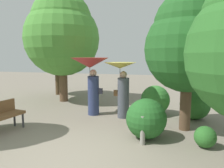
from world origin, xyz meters
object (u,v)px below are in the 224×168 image
person_left (91,71)px  person_right (122,81)px  path_marker_post (143,130)px  tree_mid_left (57,52)px  tree_mid_right (188,42)px  tree_far_back (62,33)px

person_left → person_right: bearing=-100.3°
path_marker_post → person_left: bearing=133.9°
person_right → path_marker_post: (0.99, -2.12, -0.92)m
person_right → tree_mid_left: size_ratio=0.54×
tree_mid_left → tree_mid_right: bearing=-33.4°
person_right → tree_mid_left: 5.59m
tree_mid_right → tree_far_back: size_ratio=0.78×
tree_mid_right → path_marker_post: bearing=-126.9°
person_left → tree_far_back: 3.17m
person_right → tree_mid_right: bearing=-116.6°
person_right → tree_mid_right: size_ratio=0.49×
person_left → path_marker_post: bearing=-142.5°
person_left → tree_mid_left: tree_mid_left is taller
tree_mid_left → tree_far_back: bearing=-53.5°
tree_mid_left → person_right: bearing=-38.5°
person_left → tree_mid_left: size_ratio=0.58×
person_left → tree_mid_right: 3.39m
person_right → tree_far_back: bearing=52.5°
tree_mid_right → tree_mid_left: bearing=146.6°
tree_mid_left → tree_mid_right: tree_mid_right is taller
person_left → tree_mid_left: 4.66m
person_left → tree_mid_right: bearing=-111.0°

